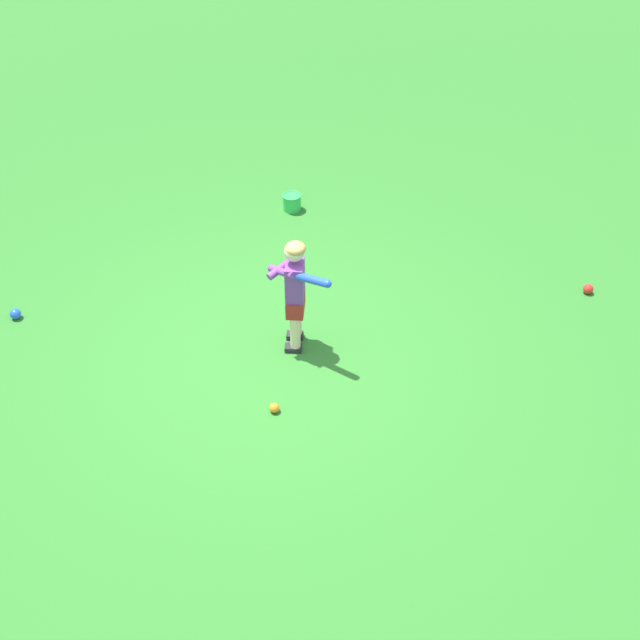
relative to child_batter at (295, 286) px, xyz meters
The scene contains 6 objects.
ground_plane 0.72m from the child_batter, 13.15° to the right, with size 40.00×40.00×0.00m, color #2D7528.
child_batter is the anchor object (origin of this frame).
play_ball_midfield 2.71m from the child_batter, 52.73° to the right, with size 0.10×0.10×0.10m, color blue.
play_ball_far_right 1.04m from the child_batter, 34.55° to the left, with size 0.08×0.08×0.08m, color orange.
play_ball_near_batter 2.97m from the child_batter, 150.71° to the left, with size 0.10×0.10×0.10m, color red.
toy_bucket 2.39m from the child_batter, 132.01° to the right, with size 0.22×0.22×0.19m.
Camera 1 is at (3.26, 3.98, 4.58)m, focal length 43.90 mm.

